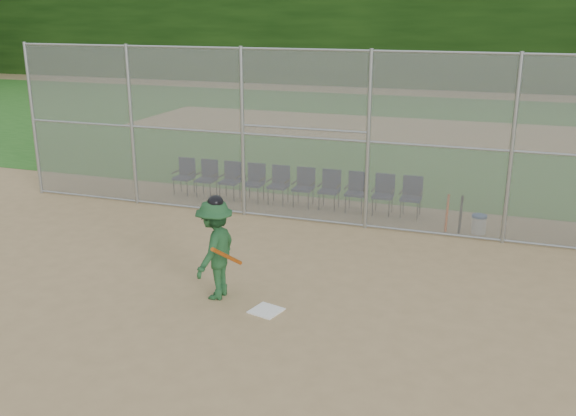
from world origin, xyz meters
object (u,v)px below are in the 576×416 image
(batter_at_plate, at_px, (215,249))
(chair_0, at_px, (184,177))
(water_cooler, at_px, (479,224))
(home_plate, at_px, (266,311))

(batter_at_plate, xyz_separation_m, chair_0, (-3.63, 5.65, -0.41))
(water_cooler, xyz_separation_m, chair_0, (-7.73, 0.71, 0.27))
(batter_at_plate, distance_m, water_cooler, 6.45)
(home_plate, bearing_deg, chair_0, 128.22)
(home_plate, distance_m, water_cooler, 6.04)
(chair_0, bearing_deg, water_cooler, -5.23)
(water_cooler, bearing_deg, batter_at_plate, -129.67)
(home_plate, distance_m, chair_0, 7.53)
(batter_at_plate, bearing_deg, chair_0, 122.74)
(home_plate, height_order, water_cooler, water_cooler)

